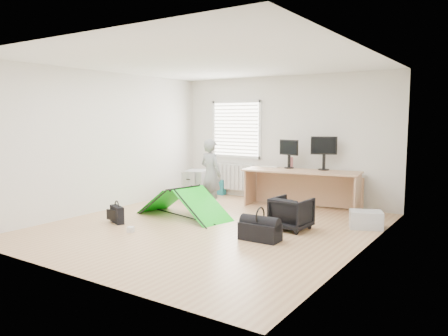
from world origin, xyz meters
The scene contains 18 objects.
ground centered at (0.00, 0.00, 0.00)m, with size 5.50×5.50×0.00m, color tan.
back_wall centered at (0.00, 2.75, 1.35)m, with size 5.00×0.02×2.70m, color silver.
window centered at (-1.20, 2.71, 1.55)m, with size 1.20×0.06×1.20m, color silver.
radiator centered at (-1.20, 2.67, 0.45)m, with size 1.00×0.12×0.60m, color silver.
desk centered at (0.67, 2.13, 0.39)m, with size 2.29×0.73×0.78m, color tan.
filing_cabinet centered at (-1.72, 1.87, 0.32)m, with size 0.42×0.56×0.65m, color #95979A.
monitor_left centered at (0.32, 2.34, 1.00)m, with size 0.45×0.10×0.43m, color black.
monitor_right centered at (1.02, 2.44, 1.02)m, with size 0.51×0.11×0.49m, color black.
keyboard centered at (-0.09, 2.26, 0.79)m, with size 0.40×0.14×0.02m, color beige.
thermos centered at (0.32, 2.47, 0.89)m, with size 0.06×0.06×0.22m, color #D5777F.
office_chair centered at (1.20, 0.58, 0.27)m, with size 0.57×0.59×0.53m, color black.
person centered at (-0.79, 1.12, 0.70)m, with size 0.51×0.33×1.40m, color gray.
kite centered at (-0.83, 0.30, 0.27)m, with size 1.76×0.77×0.55m, color #14DC1B, non-canonical shape.
storage_crate centered at (2.19, 1.33, 0.14)m, with size 0.51×0.36×0.29m, color silver.
tote_bag centered at (-1.62, 2.63, 0.18)m, with size 0.30×0.13×0.36m, color teal.
laptop_bag centered at (-1.51, -0.68, 0.15)m, with size 0.39×0.12×0.29m, color black.
white_box centered at (-0.84, -1.01, 0.05)m, with size 0.09×0.09×0.09m, color silver.
duffel_bag centered at (1.08, -0.26, 0.13)m, with size 0.60×0.31×0.26m, color black.
Camera 1 is at (4.14, -5.83, 1.81)m, focal length 35.00 mm.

